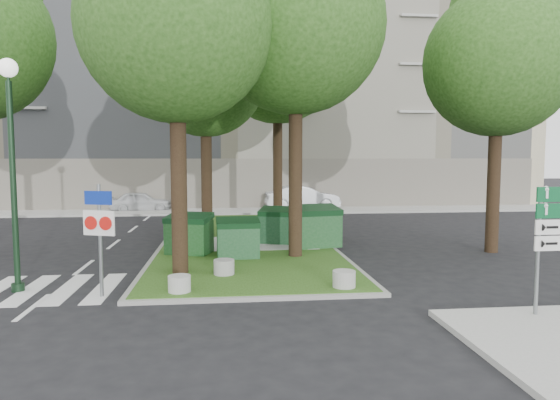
{
  "coord_description": "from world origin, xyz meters",
  "views": [
    {
      "loc": [
        -0.2,
        -11.34,
        3.33
      ],
      "look_at": [
        1.43,
        3.82,
        2.0
      ],
      "focal_mm": 32.0,
      "sensor_mm": 36.0,
      "label": 1
    }
  ],
  "objects": [
    {
      "name": "tree_median_near_right",
      "position": [
        2.09,
        4.56,
        7.99
      ],
      "size": [
        5.6,
        5.6,
        11.46
      ],
      "color": "black",
      "rests_on": "ground"
    },
    {
      "name": "bollard_mid",
      "position": [
        -0.29,
        2.16,
        0.32
      ],
      "size": [
        0.56,
        0.56,
        0.4
      ],
      "primitive_type": "cylinder",
      "color": "gray",
      "rests_on": "median_island"
    },
    {
      "name": "median_island",
      "position": [
        0.5,
        8.0,
        0.06
      ],
      "size": [
        6.0,
        16.0,
        0.12
      ],
      "primitive_type": "cube",
      "color": "#284814",
      "rests_on": "ground"
    },
    {
      "name": "median_kerb",
      "position": [
        0.5,
        8.0,
        0.05
      ],
      "size": [
        6.3,
        16.3,
        0.1
      ],
      "primitive_type": "cube",
      "color": "gray",
      "rests_on": "ground"
    },
    {
      "name": "car_white",
      "position": [
        -5.39,
        19.5,
        0.62
      ],
      "size": [
        3.74,
        1.78,
        1.23
      ],
      "primitive_type": "imported",
      "rotation": [
        0.0,
        0.0,
        1.66
      ],
      "color": "silver",
      "rests_on": "ground"
    },
    {
      "name": "tree_street_right",
      "position": [
        9.09,
        5.06,
        6.98
      ],
      "size": [
        5.0,
        5.0,
        10.06
      ],
      "color": "black",
      "rests_on": "ground"
    },
    {
      "name": "tree_median_far",
      "position": [
        2.29,
        12.06,
        8.32
      ],
      "size": [
        5.8,
        5.8,
        11.93
      ],
      "color": "black",
      "rests_on": "ground"
    },
    {
      "name": "car_silver",
      "position": [
        4.51,
        19.5,
        0.77
      ],
      "size": [
        4.72,
        1.82,
        1.53
      ],
      "primitive_type": "imported",
      "rotation": [
        0.0,
        0.0,
        1.61
      ],
      "color": "#ACB0B5",
      "rests_on": "ground"
    },
    {
      "name": "dumpster_b",
      "position": [
        0.14,
        4.47,
        0.73
      ],
      "size": [
        1.41,
        1.02,
        1.26
      ],
      "rotation": [
        0.0,
        0.0,
        0.05
      ],
      "color": "#113D1B",
      "rests_on": "median_island"
    },
    {
      "name": "tree_median_near_left",
      "position": [
        -1.41,
        2.56,
        7.32
      ],
      "size": [
        5.2,
        5.2,
        10.53
      ],
      "color": "black",
      "rests_on": "ground"
    },
    {
      "name": "zebra_crossing",
      "position": [
        -3.75,
        1.5,
        0.01
      ],
      "size": [
        5.0,
        3.0,
        0.01
      ],
      "primitive_type": "cube",
      "color": "silver",
      "rests_on": "ground"
    },
    {
      "name": "apartment_building",
      "position": [
        0.0,
        26.0,
        8.0
      ],
      "size": [
        41.0,
        12.0,
        16.0
      ],
      "primitive_type": "cube",
      "color": "beige",
      "rests_on": "ground"
    },
    {
      "name": "bollard_left",
      "position": [
        -1.34,
        0.5,
        0.31
      ],
      "size": [
        0.54,
        0.54,
        0.39
      ],
      "primitive_type": "cylinder",
      "color": "#A6A7A2",
      "rests_on": "median_island"
    },
    {
      "name": "bollard_right",
      "position": [
        2.66,
        0.5,
        0.32
      ],
      "size": [
        0.56,
        0.56,
        0.4
      ],
      "primitive_type": "cylinder",
      "color": "#A2A29D",
      "rests_on": "median_island"
    },
    {
      "name": "building_sidewalk",
      "position": [
        0.0,
        18.5,
        0.06
      ],
      "size": [
        42.0,
        3.0,
        0.12
      ],
      "primitive_type": "cube",
      "color": "#999993",
      "rests_on": "ground"
    },
    {
      "name": "litter_bin",
      "position": [
        1.9,
        11.0,
        0.46
      ],
      "size": [
        0.39,
        0.39,
        0.68
      ],
      "primitive_type": "cylinder",
      "color": "yellow",
      "rests_on": "median_island"
    },
    {
      "name": "street_lamp",
      "position": [
        -5.37,
        1.4,
        3.56
      ],
      "size": [
        0.45,
        0.45,
        5.67
      ],
      "color": "black",
      "rests_on": "ground"
    },
    {
      "name": "dumpster_d",
      "position": [
        3.0,
        6.12,
        0.83
      ],
      "size": [
        1.79,
        1.41,
        1.49
      ],
      "rotation": [
        0.0,
        0.0,
        0.2
      ],
      "color": "#14421A",
      "rests_on": "median_island"
    },
    {
      "name": "dumpster_c",
      "position": [
        1.74,
        7.0,
        0.76
      ],
      "size": [
        1.68,
        1.41,
        1.34
      ],
      "rotation": [
        0.0,
        0.0,
        -0.32
      ],
      "color": "#10371B",
      "rests_on": "median_island"
    },
    {
      "name": "dumpster_a",
      "position": [
        -1.46,
        5.3,
        0.76
      ],
      "size": [
        1.69,
        1.42,
        1.34
      ],
      "rotation": [
        0.0,
        0.0,
        -0.32
      ],
      "color": "#103D13",
      "rests_on": "median_island"
    },
    {
      "name": "tree_median_mid",
      "position": [
        -0.91,
        9.06,
        6.98
      ],
      "size": [
        4.8,
        4.8,
        9.99
      ],
      "color": "black",
      "rests_on": "ground"
    },
    {
      "name": "ground",
      "position": [
        0.0,
        0.0,
        0.0
      ],
      "size": [
        120.0,
        120.0,
        0.0
      ],
      "primitive_type": "plane",
      "color": "black",
      "rests_on": "ground"
    },
    {
      "name": "traffic_sign_pole",
      "position": [
        -3.18,
        0.68,
        1.73
      ],
      "size": [
        0.78,
        0.31,
        2.69
      ],
      "rotation": [
        0.0,
        0.0,
        -0.34
      ],
      "color": "slate",
      "rests_on": "ground"
    }
  ]
}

